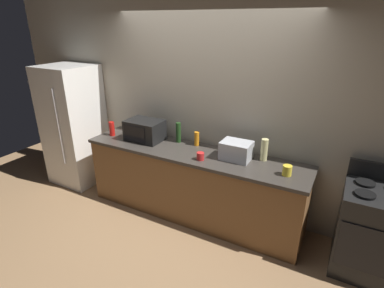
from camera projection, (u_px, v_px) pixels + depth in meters
The scene contains 13 objects.
ground_plane at pixel (176, 230), 3.70m from camera, with size 8.00×8.00×0.00m, color #93704C.
back_wall at pixel (207, 108), 3.84m from camera, with size 6.40×0.10×2.70m, color #B2A893.
counter_run at pixel (192, 184), 3.85m from camera, with size 2.84×0.64×0.90m.
refrigerator at pixel (74, 126), 4.59m from camera, with size 0.72×0.73×1.80m.
stove_range at pixel (370, 231), 2.97m from camera, with size 0.60×0.61×1.08m.
microwave at pixel (145, 130), 4.00m from camera, with size 0.48×0.35×0.27m.
toaster_oven at pixel (236, 150), 3.45m from camera, with size 0.34×0.26×0.21m, color #B7BABF.
bottle_vinegar at pixel (264, 150), 3.41m from camera, with size 0.08×0.08×0.26m, color beige.
bottle_dish_soap at pixel (197, 139), 3.83m from camera, with size 0.06×0.06×0.18m, color orange.
bottle_wine at pixel (178, 132), 3.92m from camera, with size 0.07×0.07×0.27m, color #1E3F19.
bottle_hot_sauce at pixel (112, 129), 4.16m from camera, with size 0.07×0.07×0.20m, color red.
mug_yellow at pixel (287, 170), 3.10m from camera, with size 0.09×0.09×0.11m, color yellow.
mug_red at pixel (200, 156), 3.45m from camera, with size 0.09×0.09×0.09m, color red.
Camera 1 is at (1.61, -2.56, 2.39)m, focal length 28.20 mm.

